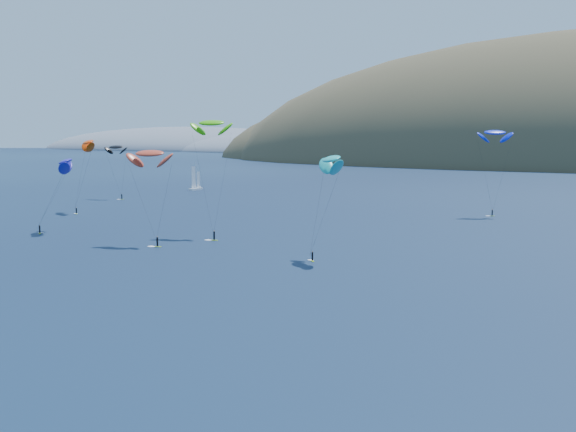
% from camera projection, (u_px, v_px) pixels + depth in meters
% --- Properties ---
extents(headland, '(460.00, 250.00, 60.00)m').
position_uv_depth(headland, '(207.00, 152.00, 940.80)').
color(headland, slate).
rests_on(headland, ground).
extents(sailboat, '(8.33, 7.24, 10.51)m').
position_uv_depth(sailboat, '(195.00, 188.00, 312.86)').
color(sailboat, white).
rests_on(sailboat, ground).
extents(kitesurfer_1, '(10.07, 13.03, 22.62)m').
position_uv_depth(kitesurfer_1, '(88.00, 142.00, 230.45)').
color(kitesurfer_1, '#A7DD18').
rests_on(kitesurfer_1, ground).
extents(kitesurfer_3, '(11.85, 12.53, 27.71)m').
position_uv_depth(kitesurfer_3, '(212.00, 123.00, 179.28)').
color(kitesurfer_3, '#A7DD18').
rests_on(kitesurfer_3, ground).
extents(kitesurfer_4, '(10.15, 8.07, 25.43)m').
position_uv_depth(kitesurfer_4, '(495.00, 132.00, 219.12)').
color(kitesurfer_4, '#A7DD18').
rests_on(kitesurfer_4, ground).
extents(kitesurfer_5, '(9.50, 10.45, 20.98)m').
position_uv_depth(kitesurfer_5, '(331.00, 159.00, 146.28)').
color(kitesurfer_5, '#A7DD18').
rests_on(kitesurfer_5, ground).
extents(kitesurfer_9, '(10.66, 7.76, 21.48)m').
position_uv_depth(kitesurfer_9, '(150.00, 153.00, 165.88)').
color(kitesurfer_9, '#A7DD18').
rests_on(kitesurfer_9, ground).
extents(kitesurfer_10, '(9.50, 13.28, 18.95)m').
position_uv_depth(kitesurfer_10, '(65.00, 162.00, 186.96)').
color(kitesurfer_10, '#A7DD18').
rests_on(kitesurfer_10, ground).
extents(kitesurfer_12, '(9.88, 6.39, 19.82)m').
position_uv_depth(kitesurfer_12, '(116.00, 147.00, 274.26)').
color(kitesurfer_12, '#A7DD18').
rests_on(kitesurfer_12, ground).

